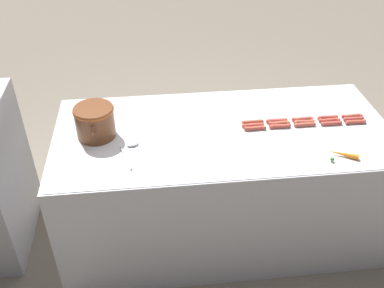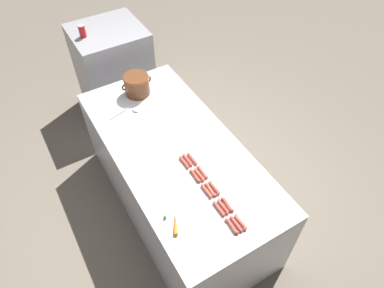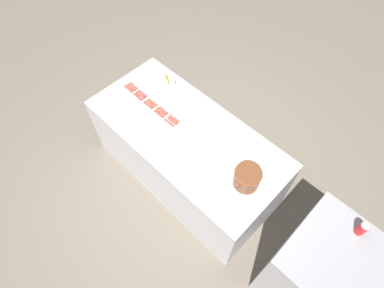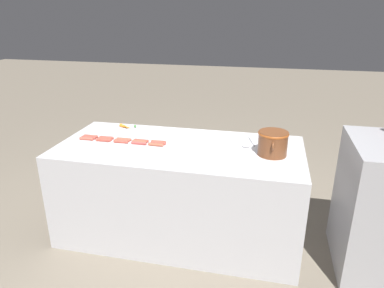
% 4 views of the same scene
% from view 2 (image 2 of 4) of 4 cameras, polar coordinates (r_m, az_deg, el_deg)
% --- Properties ---
extents(ground_plane, '(20.00, 20.00, 0.00)m').
position_cam_2_polar(ground_plane, '(3.47, -2.29, -9.74)').
color(ground_plane, '#756B5B').
extents(griddle_counter, '(0.96, 2.05, 0.85)m').
position_cam_2_polar(griddle_counter, '(3.12, -2.53, -5.58)').
color(griddle_counter, '#BCBCC1').
rests_on(griddle_counter, ground_plane).
extents(back_cabinet, '(0.75, 0.70, 1.04)m').
position_cam_2_polar(back_cabinet, '(4.21, -12.69, 11.75)').
color(back_cabinet, '#A0A0A4').
rests_on(back_cabinet, ground_plane).
extents(hot_dog_0, '(0.03, 0.14, 0.03)m').
position_cam_2_polar(hot_dog_0, '(2.37, 6.56, -13.31)').
color(hot_dog_0, '#B54A3B').
rests_on(hot_dog_0, griddle_counter).
extents(hot_dog_1, '(0.03, 0.14, 0.03)m').
position_cam_2_polar(hot_dog_1, '(2.43, 4.45, -10.59)').
color(hot_dog_1, '#B3493D').
rests_on(hot_dog_1, griddle_counter).
extents(hot_dog_2, '(0.03, 0.14, 0.03)m').
position_cam_2_polar(hot_dog_2, '(2.51, 2.40, -7.76)').
color(hot_dog_2, '#B3513E').
rests_on(hot_dog_2, griddle_counter).
extents(hot_dog_3, '(0.03, 0.14, 0.03)m').
position_cam_2_polar(hot_dog_3, '(2.58, 0.52, -5.29)').
color(hot_dog_3, '#AF483A').
rests_on(hot_dog_3, griddle_counter).
extents(hot_dog_4, '(0.03, 0.14, 0.03)m').
position_cam_2_polar(hot_dog_4, '(2.66, -1.31, -3.02)').
color(hot_dog_4, '#AD4A39').
rests_on(hot_dog_4, griddle_counter).
extents(hot_dog_5, '(0.03, 0.14, 0.03)m').
position_cam_2_polar(hot_dog_5, '(2.38, 7.28, -12.93)').
color(hot_dog_5, '#AF493F').
rests_on(hot_dog_5, griddle_counter).
extents(hot_dog_6, '(0.03, 0.14, 0.03)m').
position_cam_2_polar(hot_dog_6, '(2.44, 5.14, -10.24)').
color(hot_dog_6, '#B94738').
rests_on(hot_dog_6, griddle_counter).
extents(hot_dog_7, '(0.03, 0.14, 0.03)m').
position_cam_2_polar(hot_dog_7, '(2.51, 3.04, -7.54)').
color(hot_dog_7, '#B15140').
rests_on(hot_dog_7, griddle_counter).
extents(hot_dog_8, '(0.03, 0.14, 0.03)m').
position_cam_2_polar(hot_dog_8, '(2.59, 1.21, -5.07)').
color(hot_dog_8, '#B2533C').
rests_on(hot_dog_8, griddle_counter).
extents(hot_dog_9, '(0.03, 0.14, 0.03)m').
position_cam_2_polar(hot_dog_9, '(2.68, -0.76, -2.65)').
color(hot_dog_9, '#B9463B').
rests_on(hot_dog_9, griddle_counter).
extents(hot_dog_10, '(0.03, 0.14, 0.03)m').
position_cam_2_polar(hot_dog_10, '(2.39, 7.99, -12.64)').
color(hot_dog_10, '#B75241').
rests_on(hot_dog_10, griddle_counter).
extents(hot_dog_11, '(0.03, 0.14, 0.03)m').
position_cam_2_polar(hot_dog_11, '(2.45, 5.81, -9.89)').
color(hot_dog_11, '#AF473A').
rests_on(hot_dog_11, griddle_counter).
extents(hot_dog_12, '(0.03, 0.14, 0.03)m').
position_cam_2_polar(hot_dog_12, '(2.53, 3.67, -7.21)').
color(hot_dog_12, '#B6483A').
rests_on(hot_dog_12, griddle_counter).
extents(hot_dog_13, '(0.03, 0.14, 0.03)m').
position_cam_2_polar(hot_dog_13, '(2.60, 1.69, -4.66)').
color(hot_dog_13, '#B94641').
rests_on(hot_dog_13, griddle_counter).
extents(hot_dog_14, '(0.03, 0.14, 0.03)m').
position_cam_2_polar(hot_dog_14, '(2.68, 0.03, -2.44)').
color(hot_dog_14, '#AD523B').
rests_on(hot_dog_14, griddle_counter).
extents(bean_pot, '(0.29, 0.24, 0.19)m').
position_cam_2_polar(bean_pot, '(3.24, -9.09, 9.74)').
color(bean_pot, brown).
rests_on(bean_pot, griddle_counter).
extents(serving_spoon, '(0.27, 0.11, 0.02)m').
position_cam_2_polar(serving_spoon, '(3.12, -10.12, 5.37)').
color(serving_spoon, '#B7B7BC').
rests_on(serving_spoon, griddle_counter).
extents(carrot, '(0.11, 0.17, 0.03)m').
position_cam_2_polar(carrot, '(2.37, -2.84, -12.82)').
color(carrot, orange).
rests_on(carrot, griddle_counter).
extents(soda_can, '(0.07, 0.07, 0.13)m').
position_cam_2_polar(soda_can, '(3.84, -17.63, 17.29)').
color(soda_can, red).
rests_on(soda_can, back_cabinet).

